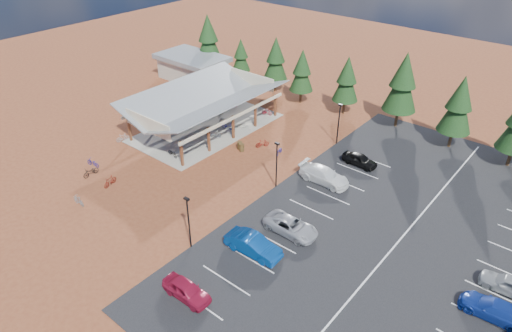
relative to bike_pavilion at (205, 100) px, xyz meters
name	(u,v)px	position (x,y,z in m)	size (l,w,h in m)	color
ground	(227,178)	(10.00, -7.00, -3.82)	(140.00, 140.00, 0.00)	brown
asphalt_lot	(403,236)	(28.50, -4.00, -3.80)	(27.00, 44.00, 0.04)	black
concrete_pad	(207,128)	(0.00, 0.00, -3.77)	(10.60, 18.60, 0.10)	gray
bike_pavilion	(205,100)	(0.00, 0.00, 0.00)	(11.65, 19.40, 4.97)	#502116
outbuilding	(193,67)	(-14.00, 11.00, -1.80)	(11.00, 7.00, 3.90)	#ADA593
lamp_post_0	(188,219)	(15.00, -17.00, -0.85)	(0.50, 0.25, 5.14)	black
lamp_post_1	(277,162)	(15.00, -5.00, -0.85)	(0.50, 0.25, 5.14)	black
lamp_post_2	(339,121)	(15.00, 7.00, -0.85)	(0.50, 0.25, 5.14)	black
trash_bin_0	(242,148)	(7.39, -1.65, -3.37)	(0.60, 0.60, 0.90)	#49361A
trash_bin_1	(240,145)	(6.86, -1.40, -3.37)	(0.60, 0.60, 0.90)	#49361A
pine_0	(208,38)	(-13.99, 14.80, 2.03)	(4.11, 4.11, 9.58)	#382314
pine_1	(241,55)	(-7.83, 15.66, 0.23)	(2.85, 2.85, 6.64)	#382314
pine_2	(276,59)	(-0.85, 15.43, 1.20)	(3.53, 3.53, 8.23)	#382314
pine_3	(302,71)	(4.55, 14.38, 0.90)	(3.32, 3.32, 7.74)	#382314
pine_4	(347,79)	(11.18, 15.12, 1.04)	(3.42, 3.42, 7.97)	#382314
pine_5	(403,82)	(18.43, 15.90, 2.16)	(4.20, 4.20, 9.79)	#382314
pine_6	(459,105)	(25.70, 14.89, 1.59)	(3.80, 3.80, 8.86)	#382314
bike_0	(167,134)	(-1.75, -5.09, -3.24)	(0.64, 1.82, 0.96)	black
bike_1	(179,121)	(-3.38, -1.60, -3.25)	(0.44, 1.57, 0.94)	#97989F
bike_2	(212,111)	(-2.43, 3.37, -3.30)	(0.56, 1.62, 0.85)	#11419D
bike_3	(233,102)	(-1.97, 7.15, -3.17)	(0.52, 1.86, 1.11)	maroon
bike_4	(172,153)	(2.26, -7.80, -3.28)	(0.59, 1.68, 0.88)	black
bike_5	(214,133)	(2.71, -1.39, -3.17)	(0.52, 1.85, 1.11)	gray
bike_6	(227,126)	(2.39, 1.30, -3.33)	(0.53, 1.51, 0.79)	#111696
bike_7	(267,112)	(3.64, 7.80, -3.26)	(0.43, 1.54, 0.92)	maroon
bike_8	(91,172)	(-1.51, -15.96, -3.33)	(0.66, 1.88, 0.99)	black
bike_9	(123,138)	(-5.30, -9.08, -3.34)	(0.46, 1.62, 0.98)	#909399
bike_10	(93,163)	(-3.04, -14.73, -3.37)	(0.60, 1.73, 0.91)	navy
bike_11	(110,181)	(1.68, -15.78, -3.30)	(0.50, 1.76, 1.06)	maroon
bike_13	(78,200)	(2.14, -19.73, -3.32)	(0.47, 1.66, 1.00)	gray
bike_14	(279,151)	(11.27, 0.46, -3.38)	(0.59, 1.68, 0.88)	navy
bike_15	(262,143)	(8.64, 0.62, -3.33)	(0.46, 1.64, 0.99)	maroon
car_0	(186,290)	(18.91, -21.10, -3.08)	(1.66, 4.11, 1.40)	maroon
car_1	(253,245)	(19.63, -14.20, -2.95)	(1.77, 5.07, 1.67)	navy
car_2	(291,226)	(20.50, -10.02, -3.08)	(2.34, 5.06, 1.41)	#A0A2A9
car_3	(324,175)	(18.35, -1.16, -2.99)	(2.23, 5.48, 1.59)	white
car_4	(360,160)	(19.55, 4.27, -3.11)	(1.59, 3.96, 1.35)	black
car_7	(495,309)	(37.19, -8.33, -3.08)	(1.96, 4.82, 1.40)	navy
car_8	(508,284)	(37.29, -5.15, -3.08)	(1.66, 4.13, 1.41)	#989B9F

